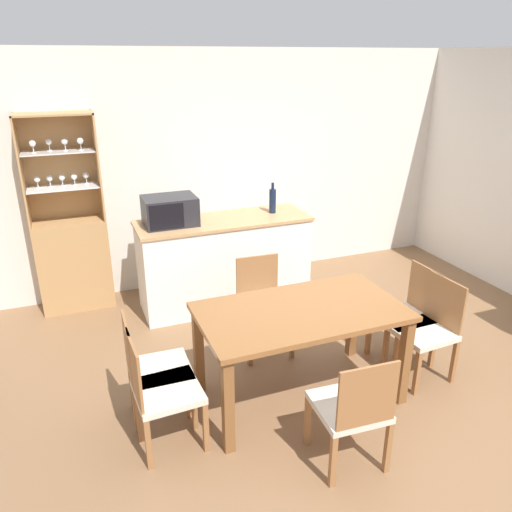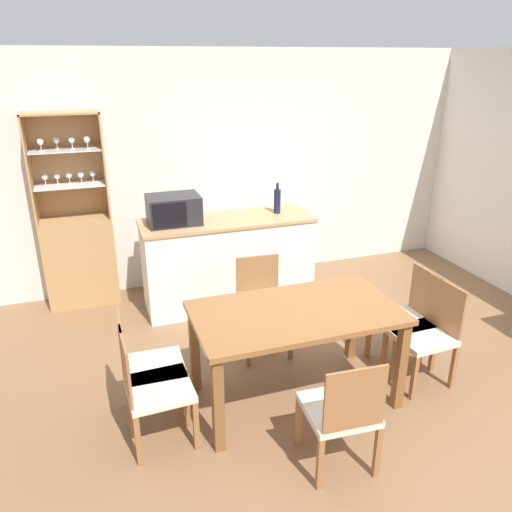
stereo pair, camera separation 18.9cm
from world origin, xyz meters
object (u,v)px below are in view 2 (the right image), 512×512
Objects in this scene: dining_chair_side_right_far at (408,319)px; dining_chair_side_right_near at (426,334)px; dining_table at (296,323)px; dining_chair_side_left_near at (153,388)px; microwave at (174,210)px; wine_bottle at (277,201)px; dining_chair_head_far at (262,306)px; dining_chair_head_near at (341,412)px; dining_chair_side_left_far at (148,367)px; display_cabinet at (79,248)px.

dining_chair_side_right_far is 1.00× the size of dining_chair_side_right_near.
dining_chair_side_left_near reaches higher than dining_table.
wine_bottle is at bearing -0.23° from microwave.
dining_chair_side_right_near is 1.00× the size of dining_chair_head_far.
dining_chair_head_near is (-0.00, -0.74, -0.23)m from dining_table.
dining_chair_side_left_far is (-2.14, 0.00, 0.00)m from dining_chair_side_right_far.
dining_chair_head_near is 1.00× the size of dining_chair_side_right_far.
dining_chair_side_left_far is at bearing 173.29° from dining_table.
dining_chair_side_right_near is at bearing 144.46° from dining_chair_head_far.
dining_chair_head_far is (-1.07, 0.86, 0.00)m from dining_chair_side_right_near.
dining_chair_side_right_near is at bearing -73.53° from wine_bottle.
dining_chair_side_right_near is at bearing 33.43° from dining_chair_head_near.
dining_chair_side_left_far is (-1.07, 0.87, 0.00)m from dining_chair_head_near.
dining_chair_side_right_far is at bearing 6.70° from dining_table.
dining_chair_head_far is at bearing -44.97° from display_cabinet.
dining_table is 2.98× the size of microwave.
microwave is at bearing 106.12° from dining_chair_head_near.
dining_chair_head_near is 1.66× the size of microwave.
dining_chair_head_far is at bearing 89.80° from dining_table.
display_cabinet is 2.37× the size of dining_chair_head_near.
display_cabinet is at bearing -172.56° from dining_chair_side_left_near.
display_cabinet is 3.94× the size of microwave.
dining_chair_side_left_far is 1.24m from dining_chair_head_far.
dining_chair_head_far reaches higher than dining_table.
microwave reaches higher than dining_chair_side_left_far.
microwave is at bearing 37.78° from dining_chair_side_right_near.
display_cabinet reaches higher than dining_table.
dining_chair_side_left_near is (-1.07, 0.61, 0.00)m from dining_chair_head_near.
dining_table is at bearing 95.29° from dining_chair_side_right_far.
dining_chair_head_near and dining_chair_side_right_near have the same top height.
display_cabinet is 3.32m from dining_chair_side_right_far.
microwave is (-0.56, 2.49, 0.65)m from dining_chair_head_near.
dining_chair_side_right_far is at bearing 42.40° from dining_chair_head_near.
dining_chair_head_near is at bearing -90.21° from dining_table.
dining_chair_head_near is 1.38m from dining_chair_side_right_far.
wine_bottle is (0.52, 1.00, 0.64)m from dining_chair_head_far.
dining_chair_side_right_far is at bearing -71.16° from wine_bottle.
display_cabinet is 2.37× the size of dining_chair_side_left_far.
dining_chair_head_near is at bearing 116.58° from dining_chair_side_right_near.
dining_chair_head_near is at bearing 127.45° from dining_chair_side_right_far.
dining_chair_side_right_far is at bearing -44.83° from microwave.
display_cabinet is 2.37× the size of dining_chair_side_left_near.
dining_chair_head_near is 1.00× the size of dining_chair_head_far.
dining_chair_side_left_far is at bearing 177.48° from dining_chair_side_left_near.
dining_chair_head_near and dining_chair_side_right_far have the same top height.
dining_chair_side_right_near is (1.07, -0.12, -0.23)m from dining_table.
dining_chair_head_near is (1.48, -2.97, -0.19)m from display_cabinet.
display_cabinet reaches higher than microwave.
microwave is (-1.63, 1.87, 0.65)m from dining_chair_side_right_near.
microwave reaches higher than dining_chair_side_right_near.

